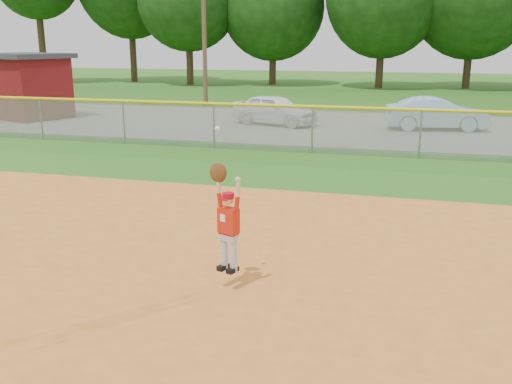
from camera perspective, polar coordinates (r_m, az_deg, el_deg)
ground at (r=9.24m, az=-5.00°, el=-7.64°), size 120.00×120.00×0.00m
clay_infield at (r=6.80m, az=-14.03°, el=-16.72°), size 24.00×16.00×0.04m
parking_strip at (r=24.44m, az=7.98°, el=6.51°), size 44.00×10.00×0.03m
car_white_a at (r=24.58m, az=1.90°, el=8.24°), size 4.03×2.58×1.28m
car_blue at (r=24.25m, az=17.61°, el=7.49°), size 4.12×1.99×1.30m
utility_shed at (r=28.85m, az=-22.04°, el=9.85°), size 4.77×4.26×2.96m
outfield_fence at (r=18.44m, az=5.66°, el=6.59°), size 40.06×0.10×1.55m
power_lines at (r=30.08m, az=11.82°, el=16.82°), size 19.40×0.24×9.00m
ballplayer at (r=8.10m, az=-2.93°, el=-2.67°), size 0.51×0.33×2.09m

